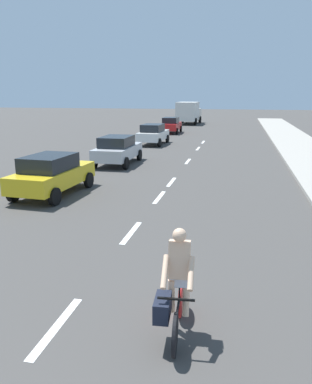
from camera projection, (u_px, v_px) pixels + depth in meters
name	position (u px, v px, depth m)	size (l,w,h in m)	color
ground_plane	(183.00, 167.00, 20.24)	(160.00, 160.00, 0.00)	#423F3D
lane_stripe_1	(57.00, 326.00, 6.39)	(0.16, 1.80, 0.01)	white
lane_stripe_2	(131.00, 233.00, 10.72)	(0.16, 1.80, 0.01)	white
lane_stripe_3	(159.00, 197.00, 14.38)	(0.16, 1.80, 0.01)	white
lane_stripe_4	(171.00, 182.00, 16.87)	(0.16, 1.80, 0.01)	white
lane_stripe_5	(188.00, 161.00, 22.05)	(0.16, 1.80, 0.01)	white
lane_stripe_6	(198.00, 149.00, 27.18)	(0.16, 1.80, 0.01)	white
lane_stripe_7	(203.00, 142.00, 30.83)	(0.16, 1.80, 0.01)	white
cyclist	(175.00, 288.00, 5.99)	(0.65, 1.71, 1.82)	black
parked_car_yellow	(52.00, 173.00, 14.59)	(2.06, 4.12, 1.57)	gold
parked_car_silver	(118.00, 149.00, 20.96)	(1.93, 4.13, 1.57)	#B7BABF
parked_car_white	(153.00, 134.00, 29.17)	(1.95, 3.99, 1.57)	white
parked_car_red	(171.00, 125.00, 37.62)	(1.81, 3.83, 1.57)	red
delivery_truck	(189.00, 112.00, 49.00)	(2.86, 6.33, 2.80)	beige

